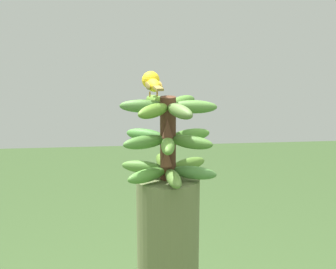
% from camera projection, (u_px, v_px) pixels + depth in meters
% --- Properties ---
extents(banana_bunch, '(0.32, 0.33, 0.28)m').
position_uv_depth(banana_bunch, '(168.00, 139.00, 1.81)').
color(banana_bunch, '#4C2D1E').
rests_on(banana_bunch, banana_tree).
extents(perched_bird, '(0.06, 0.19, 0.08)m').
position_uv_depth(perched_bird, '(152.00, 83.00, 1.79)').
color(perched_bird, '#C68933').
rests_on(perched_bird, banana_bunch).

